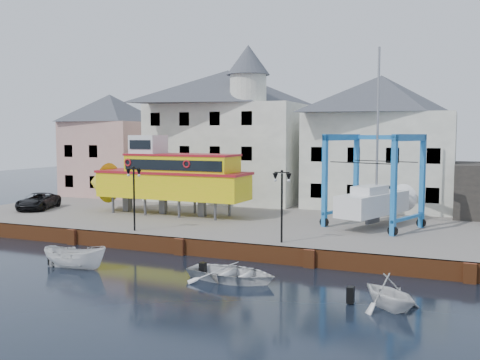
% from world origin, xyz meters
% --- Properties ---
extents(ground, '(140.00, 140.00, 0.00)m').
position_xyz_m(ground, '(0.00, 0.00, 0.00)').
color(ground, black).
rests_on(ground, ground).
extents(hardstanding, '(44.00, 22.00, 1.00)m').
position_xyz_m(hardstanding, '(0.00, 11.00, 0.50)').
color(hardstanding, slate).
rests_on(hardstanding, ground).
extents(quay_wall, '(44.00, 0.47, 1.00)m').
position_xyz_m(quay_wall, '(-0.00, 0.10, 0.50)').
color(quay_wall, brown).
rests_on(quay_wall, ground).
extents(building_pink, '(8.00, 7.00, 10.30)m').
position_xyz_m(building_pink, '(-18.00, 18.00, 6.15)').
color(building_pink, '#CEA194').
rests_on(building_pink, hardstanding).
extents(building_white_main, '(14.00, 8.30, 14.00)m').
position_xyz_m(building_white_main, '(-4.87, 18.39, 7.34)').
color(building_white_main, '#BABCAF').
rests_on(building_white_main, hardstanding).
extents(building_white_right, '(12.00, 8.00, 11.20)m').
position_xyz_m(building_white_right, '(9.00, 19.00, 6.60)').
color(building_white_right, '#BABCAF').
rests_on(building_white_right, hardstanding).
extents(lamp_post_left, '(1.12, 0.32, 4.20)m').
position_xyz_m(lamp_post_left, '(-4.00, 1.20, 4.17)').
color(lamp_post_left, black).
rests_on(lamp_post_left, hardstanding).
extents(lamp_post_right, '(1.12, 0.32, 4.20)m').
position_xyz_m(lamp_post_right, '(6.00, 1.20, 4.17)').
color(lamp_post_right, black).
rests_on(lamp_post_right, hardstanding).
extents(tour_boat, '(14.24, 3.77, 6.16)m').
position_xyz_m(tour_boat, '(-6.07, 8.35, 3.91)').
color(tour_boat, '#59595E').
rests_on(tour_boat, hardstanding).
extents(travel_lift, '(6.74, 8.15, 11.99)m').
position_xyz_m(travel_lift, '(10.29, 9.15, 3.01)').
color(travel_lift, '#1957AB').
rests_on(travel_lift, hardstanding).
extents(van, '(3.64, 5.30, 1.34)m').
position_xyz_m(van, '(-17.10, 6.63, 1.67)').
color(van, black).
rests_on(van, hardstanding).
extents(motorboat_a, '(3.85, 1.80, 1.44)m').
position_xyz_m(motorboat_a, '(-3.60, -5.08, 0.00)').
color(motorboat_a, white).
rests_on(motorboat_a, ground).
extents(motorboat_b, '(4.90, 3.69, 0.96)m').
position_xyz_m(motorboat_b, '(5.12, -4.00, 0.00)').
color(motorboat_b, white).
rests_on(motorboat_b, ground).
extents(motorboat_c, '(3.91, 3.89, 1.56)m').
position_xyz_m(motorboat_c, '(12.86, -5.45, 0.00)').
color(motorboat_c, white).
rests_on(motorboat_c, ground).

